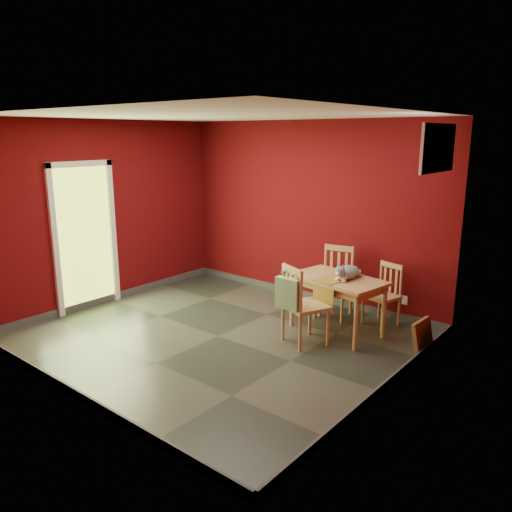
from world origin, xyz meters
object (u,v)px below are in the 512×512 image
Objects in this scene: cat at (348,270)px; picture_frame at (423,337)px; dining_table at (337,285)px; chair_near at (302,304)px; tote_bag at (288,293)px; chair_far_right at (384,294)px; chair_far_left at (335,281)px.

cat reaches higher than picture_frame.
chair_near is (-0.13, -0.59, -0.13)m from dining_table.
tote_bag is 1.64m from picture_frame.
chair_near is 2.42× the size of picture_frame.
tote_bag is 0.95× the size of cat.
chair_far_left is at bearing -171.48° from chair_far_right.
chair_far_right is at bearing 68.32° from chair_near.
tote_bag is 0.92m from cat.
chair_far_left is at bearing 96.31° from tote_bag.
tote_bag is at bearing -110.75° from chair_far_right.
tote_bag is (-0.06, -0.22, 0.18)m from chair_near.
chair_near is 0.76m from cat.
cat is at bearing -46.03° from chair_far_left.
cat is at bearing -111.35° from chair_far_right.
chair_near is (0.21, -1.11, 0.00)m from chair_far_left.
cat is at bearing 68.01° from chair_near.
chair_far_right is at bearing 143.61° from picture_frame.
chair_far_left is at bearing 123.20° from dining_table.
chair_far_left reaches higher than picture_frame.
chair_near is at bearing -152.64° from picture_frame.
tote_bag is (-0.54, -1.43, 0.26)m from chair_far_right.
chair_far_left is 0.70m from chair_far_right.
picture_frame is at bearing 30.01° from cat.
picture_frame is at bearing 3.06° from dining_table.
chair_near reaches higher than tote_bag.
chair_far_right is at bearing 69.25° from tote_bag.
chair_near is at bearing -82.90° from cat.
chair_far_left is 2.22× the size of tote_bag.
dining_table is 3.09× the size of picture_frame.
dining_table is 1.51× the size of chair_far_right.
tote_bag is (-0.19, -0.80, 0.05)m from dining_table.
chair_near is at bearing -111.68° from chair_far_right.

